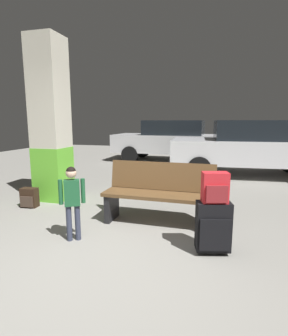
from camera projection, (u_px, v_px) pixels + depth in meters
name	position (u px, v px, depth m)	size (l,w,h in m)	color
ground_plane	(165.00, 186.00, 6.52)	(18.00, 18.00, 0.10)	gray
structural_pillar	(50.00, 121.00, 5.02)	(0.57, 0.57, 2.99)	#66C633
bench	(159.00, 194.00, 3.95)	(1.61, 0.56, 0.89)	brown
suitcase	(213.00, 227.00, 3.04)	(0.42, 0.31, 0.60)	black
backpack_bright	(215.00, 188.00, 2.96)	(0.31, 0.25, 0.34)	red
child	(72.00, 196.00, 3.34)	(0.29, 0.19, 0.95)	#33384C
backpack_dark_floor	(29.00, 198.00, 4.72)	(0.29, 0.21, 0.34)	black
parked_car_far	(171.00, 140.00, 10.01)	(4.12, 1.85, 1.51)	silver
parked_car_near	(250.00, 146.00, 7.35)	(4.21, 2.03, 1.51)	silver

